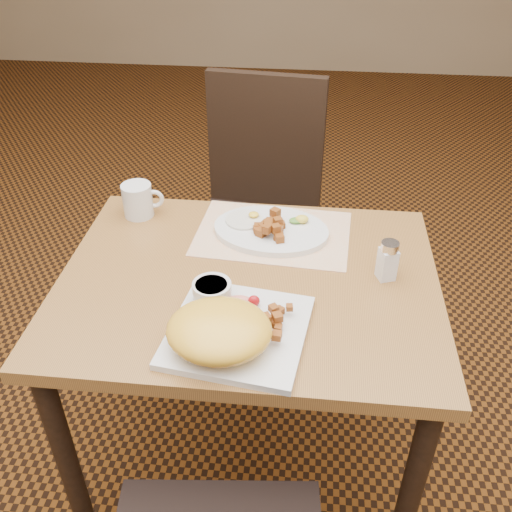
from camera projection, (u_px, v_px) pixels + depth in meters
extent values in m
plane|color=black|center=(250.00, 467.00, 1.79)|extent=(8.00, 8.00, 0.00)
cube|color=#9B6630|center=(248.00, 284.00, 1.36)|extent=(0.90, 0.70, 0.03)
cylinder|color=black|center=(71.00, 472.00, 1.37)|extent=(0.05, 0.05, 0.71)
cylinder|color=black|center=(408.00, 504.00, 1.30)|extent=(0.05, 0.05, 0.71)
cylinder|color=black|center=(138.00, 309.00, 1.86)|extent=(0.05, 0.05, 0.71)
cylinder|color=black|center=(387.00, 327.00, 1.79)|extent=(0.05, 0.05, 0.71)
cube|color=black|center=(254.00, 235.00, 2.05)|extent=(0.46, 0.46, 0.05)
cylinder|color=black|center=(307.00, 265.00, 2.30)|extent=(0.04, 0.04, 0.42)
cylinder|color=black|center=(292.00, 324.00, 2.01)|extent=(0.04, 0.04, 0.42)
cylinder|color=black|center=(221.00, 254.00, 2.36)|extent=(0.04, 0.04, 0.42)
cylinder|color=black|center=(195.00, 310.00, 2.08)|extent=(0.04, 0.04, 0.42)
cube|color=black|center=(266.00, 143.00, 2.05)|extent=(0.42, 0.09, 0.50)
cube|color=white|center=(273.00, 234.00, 1.51)|extent=(0.42, 0.31, 0.00)
cube|color=silver|center=(238.00, 331.00, 1.19)|extent=(0.32, 0.32, 0.02)
ellipsoid|color=yellow|center=(219.00, 330.00, 1.13)|extent=(0.21, 0.19, 0.08)
ellipsoid|color=yellow|center=(231.00, 347.00, 1.12)|extent=(0.09, 0.08, 0.03)
ellipsoid|color=yellow|center=(193.00, 327.00, 1.17)|extent=(0.09, 0.08, 0.03)
cylinder|color=silver|center=(212.00, 292.00, 1.25)|extent=(0.09, 0.09, 0.05)
cylinder|color=beige|center=(211.00, 285.00, 1.23)|extent=(0.07, 0.07, 0.01)
ellipsoid|color=#387223|center=(241.00, 305.00, 1.24)|extent=(0.04, 0.03, 0.01)
ellipsoid|color=red|center=(254.00, 301.00, 1.24)|extent=(0.03, 0.02, 0.03)
ellipsoid|color=#F28C72|center=(237.00, 301.00, 1.25)|extent=(0.07, 0.04, 0.02)
cylinder|color=white|center=(244.00, 220.00, 1.53)|extent=(0.10, 0.10, 0.01)
ellipsoid|color=yellow|center=(254.00, 215.00, 1.53)|extent=(0.03, 0.03, 0.01)
ellipsoid|color=#387223|center=(296.00, 220.00, 1.52)|extent=(0.04, 0.04, 0.01)
ellipsoid|color=yellow|center=(302.00, 219.00, 1.52)|extent=(0.04, 0.03, 0.02)
cube|color=white|center=(387.00, 264.00, 1.33)|extent=(0.05, 0.05, 0.08)
cylinder|color=silver|center=(390.00, 246.00, 1.30)|extent=(0.05, 0.05, 0.02)
cylinder|color=silver|center=(138.00, 200.00, 1.56)|extent=(0.08, 0.08, 0.09)
torus|color=silver|center=(154.00, 199.00, 1.56)|extent=(0.06, 0.02, 0.05)
cube|color=#984F18|center=(278.00, 329.00, 1.18)|extent=(0.02, 0.02, 0.02)
cube|color=#984F18|center=(277.00, 317.00, 1.18)|extent=(0.03, 0.03, 0.02)
cube|color=#984F18|center=(271.00, 322.00, 1.19)|extent=(0.03, 0.03, 0.02)
cube|color=#984F18|center=(277.00, 324.00, 1.19)|extent=(0.02, 0.02, 0.01)
cube|color=#984F18|center=(264.00, 338.00, 1.16)|extent=(0.02, 0.02, 0.01)
cube|color=#984F18|center=(256.00, 321.00, 1.19)|extent=(0.03, 0.03, 0.02)
cube|color=#984F18|center=(257.00, 332.00, 1.17)|extent=(0.02, 0.02, 0.02)
cube|color=#984F18|center=(279.00, 311.00, 1.22)|extent=(0.02, 0.02, 0.02)
cube|color=#984F18|center=(276.00, 319.00, 1.20)|extent=(0.03, 0.03, 0.02)
cube|color=#984F18|center=(274.00, 309.00, 1.21)|extent=(0.02, 0.03, 0.01)
cube|color=#984F18|center=(265.00, 319.00, 1.20)|extent=(0.02, 0.02, 0.02)
cube|color=#984F18|center=(277.00, 324.00, 1.19)|extent=(0.02, 0.02, 0.01)
cube|color=#984F18|center=(277.00, 336.00, 1.14)|extent=(0.02, 0.02, 0.02)
cube|color=#984F18|center=(265.00, 318.00, 1.18)|extent=(0.03, 0.03, 0.02)
cube|color=#984F18|center=(289.00, 307.00, 1.21)|extent=(0.02, 0.02, 0.01)
cube|color=#984F18|center=(256.00, 329.00, 1.18)|extent=(0.03, 0.03, 0.02)
cube|color=#984F18|center=(261.00, 232.00, 1.46)|extent=(0.03, 0.03, 0.02)
cube|color=#984F18|center=(277.00, 230.00, 1.48)|extent=(0.03, 0.03, 0.02)
cube|color=#984F18|center=(270.00, 224.00, 1.49)|extent=(0.03, 0.03, 0.02)
cube|color=#984F18|center=(279.00, 234.00, 1.46)|extent=(0.02, 0.02, 0.01)
cube|color=#984F18|center=(270.00, 223.00, 1.50)|extent=(0.03, 0.03, 0.02)
cube|color=#984F18|center=(279.00, 238.00, 1.44)|extent=(0.03, 0.03, 0.02)
cube|color=#984F18|center=(281.00, 225.00, 1.50)|extent=(0.02, 0.02, 0.02)
cube|color=#984F18|center=(278.00, 226.00, 1.49)|extent=(0.02, 0.02, 0.02)
cube|color=#984F18|center=(267.00, 229.00, 1.44)|extent=(0.03, 0.03, 0.02)
cube|color=#984F18|center=(266.00, 224.00, 1.50)|extent=(0.03, 0.03, 0.02)
cube|color=#984F18|center=(276.00, 228.00, 1.48)|extent=(0.02, 0.02, 0.02)
cube|color=#984F18|center=(257.00, 229.00, 1.48)|extent=(0.03, 0.02, 0.02)
cube|color=#984F18|center=(268.00, 226.00, 1.46)|extent=(0.03, 0.03, 0.02)
cube|color=#984F18|center=(273.00, 227.00, 1.48)|extent=(0.02, 0.02, 0.02)
cube|color=#984F18|center=(266.00, 229.00, 1.44)|extent=(0.02, 0.02, 0.02)
cube|color=#984F18|center=(264.00, 227.00, 1.48)|extent=(0.03, 0.03, 0.02)
cube|color=#984F18|center=(278.00, 221.00, 1.48)|extent=(0.03, 0.03, 0.02)
cube|color=#984F18|center=(258.00, 227.00, 1.49)|extent=(0.02, 0.02, 0.02)
cube|color=#984F18|center=(276.00, 229.00, 1.44)|extent=(0.03, 0.03, 0.02)
cube|color=#984F18|center=(278.00, 229.00, 1.48)|extent=(0.03, 0.03, 0.02)
cube|color=#984F18|center=(277.00, 228.00, 1.48)|extent=(0.03, 0.03, 0.02)
cube|color=#984F18|center=(273.00, 221.00, 1.51)|extent=(0.03, 0.03, 0.02)
cube|color=#984F18|center=(275.00, 212.00, 1.51)|extent=(0.03, 0.03, 0.02)
cube|color=#984F18|center=(278.00, 237.00, 1.45)|extent=(0.02, 0.02, 0.01)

